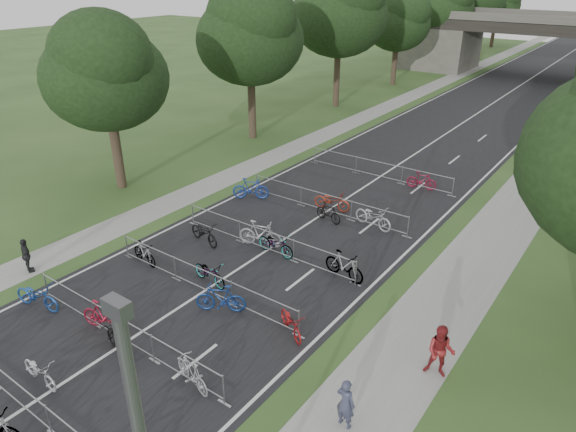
# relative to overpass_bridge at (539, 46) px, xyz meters

# --- Properties ---
(road) EXTENTS (11.00, 140.00, 0.01)m
(road) POSITION_rel_overpass_bridge_xyz_m (0.00, -15.00, -3.53)
(road) COLOR black
(road) RESTS_ON ground
(sidewalk_left) EXTENTS (2.00, 140.00, 0.01)m
(sidewalk_left) POSITION_rel_overpass_bridge_xyz_m (-7.50, -15.00, -3.53)
(sidewalk_left) COLOR gray
(sidewalk_left) RESTS_ON ground
(lane_markings) EXTENTS (0.12, 140.00, 0.00)m
(lane_markings) POSITION_rel_overpass_bridge_xyz_m (0.00, -15.00, -3.53)
(lane_markings) COLOR silver
(lane_markings) RESTS_ON ground
(overpass_bridge) EXTENTS (31.00, 8.00, 7.05)m
(overpass_bridge) POSITION_rel_overpass_bridge_xyz_m (0.00, 0.00, 0.00)
(overpass_bridge) COLOR #4B4A43
(overpass_bridge) RESTS_ON ground
(tree_left_0) EXTENTS (6.72, 6.72, 10.25)m
(tree_left_0) POSITION_rel_overpass_bridge_xyz_m (-11.39, -49.07, 2.96)
(tree_left_0) COLOR #33261C
(tree_left_0) RESTS_ON ground
(tree_left_1) EXTENTS (7.56, 7.56, 11.53)m
(tree_left_1) POSITION_rel_overpass_bridge_xyz_m (-11.39, -37.07, 3.77)
(tree_left_1) COLOR #33261C
(tree_left_1) RESTS_ON ground
(tree_left_2) EXTENTS (8.40, 8.40, 12.81)m
(tree_left_2) POSITION_rel_overpass_bridge_xyz_m (-11.39, -25.07, 4.58)
(tree_left_2) COLOR #33261C
(tree_left_2) RESTS_ON ground
(tree_left_3) EXTENTS (6.72, 6.72, 10.25)m
(tree_left_3) POSITION_rel_overpass_bridge_xyz_m (-11.39, -13.07, 2.96)
(tree_left_3) COLOR #33261C
(tree_left_3) RESTS_ON ground
(tree_left_4) EXTENTS (7.56, 7.56, 11.53)m
(tree_left_4) POSITION_rel_overpass_bridge_xyz_m (-11.39, -1.07, 3.77)
(tree_left_4) COLOR #33261C
(tree_left_4) RESTS_ON ground
(tree_left_6) EXTENTS (6.72, 6.72, 10.25)m
(tree_left_6) POSITION_rel_overpass_bridge_xyz_m (-11.39, 22.93, 2.96)
(tree_left_6) COLOR #33261C
(tree_left_6) RESTS_ON ground
(barrier_row_1) EXTENTS (9.70, 0.08, 1.10)m
(barrier_row_1) POSITION_rel_overpass_bridge_xyz_m (0.00, -61.40, -2.99)
(barrier_row_1) COLOR #999CA0
(barrier_row_1) RESTS_ON ground
(barrier_row_2) EXTENTS (9.70, 0.08, 1.10)m
(barrier_row_2) POSITION_rel_overpass_bridge_xyz_m (0.00, -57.80, -2.99)
(barrier_row_2) COLOR #999CA0
(barrier_row_2) RESTS_ON ground
(barrier_row_3) EXTENTS (9.70, 0.08, 1.10)m
(barrier_row_3) POSITION_rel_overpass_bridge_xyz_m (0.00, -54.00, -2.99)
(barrier_row_3) COLOR #999CA0
(barrier_row_3) RESTS_ON ground
(barrier_row_4) EXTENTS (9.70, 0.08, 1.10)m
(barrier_row_4) POSITION_rel_overpass_bridge_xyz_m (0.00, -50.00, -2.99)
(barrier_row_4) COLOR #999CA0
(barrier_row_4) RESTS_ON ground
(barrier_row_5) EXTENTS (9.70, 0.08, 1.10)m
(barrier_row_5) POSITION_rel_overpass_bridge_xyz_m (0.00, -45.00, -2.99)
(barrier_row_5) COLOR #999CA0
(barrier_row_5) RESTS_ON ground
(barrier_row_6) EXTENTS (9.70, 0.08, 1.10)m
(barrier_row_6) POSITION_rel_overpass_bridge_xyz_m (0.00, -39.00, -2.99)
(barrier_row_6) COLOR #999CA0
(barrier_row_6) RESTS_ON ground
(bike_5) EXTENTS (1.75, 0.63, 0.91)m
(bike_5) POSITION_rel_overpass_bridge_xyz_m (-0.53, -60.48, -3.08)
(bike_5) COLOR #BABBC2
(bike_5) RESTS_ON ground
(bike_8) EXTENTS (2.17, 1.14, 1.09)m
(bike_8) POSITION_rel_overpass_bridge_xyz_m (-4.25, -58.38, -2.99)
(bike_8) COLOR navy
(bike_8) RESTS_ON ground
(bike_9) EXTENTS (2.01, 1.01, 1.17)m
(bike_9) POSITION_rel_overpass_bridge_xyz_m (-1.09, -57.69, -2.95)
(bike_9) COLOR maroon
(bike_9) RESTS_ON ground
(bike_10) EXTENTS (1.96, 1.06, 0.98)m
(bike_10) POSITION_rel_overpass_bridge_xyz_m (0.37, -58.25, -3.04)
(bike_10) COLOR black
(bike_10) RESTS_ON ground
(bike_11) EXTENTS (1.79, 0.88, 1.04)m
(bike_11) POSITION_rel_overpass_bridge_xyz_m (3.33, -57.82, -3.01)
(bike_11) COLOR #A7A6AD
(bike_11) RESTS_ON ground
(bike_12) EXTENTS (1.70, 0.69, 0.99)m
(bike_12) POSITION_rel_overpass_bridge_xyz_m (-3.57, -53.90, -3.04)
(bike_12) COLOR #999CA0
(bike_12) RESTS_ON ground
(bike_13) EXTENTS (1.96, 0.92, 0.99)m
(bike_13) POSITION_rel_overpass_bridge_xyz_m (-0.21, -53.37, -3.04)
(bike_13) COLOR #999CA0
(bike_13) RESTS_ON ground
(bike_14) EXTENTS (1.91, 1.42, 1.14)m
(bike_14) POSITION_rel_overpass_bridge_xyz_m (1.44, -54.50, -2.96)
(bike_14) COLOR navy
(bike_14) RESTS_ON ground
(bike_15) EXTENTS (1.83, 1.46, 0.93)m
(bike_15) POSITION_rel_overpass_bridge_xyz_m (4.30, -54.01, -3.07)
(bike_15) COLOR maroon
(bike_15) RESTS_ON ground
(bike_16) EXTENTS (2.12, 1.11, 1.06)m
(bike_16) POSITION_rel_overpass_bridge_xyz_m (-2.79, -51.04, -3.00)
(bike_16) COLOR black
(bike_16) RESTS_ON ground
(bike_17) EXTENTS (2.17, 1.17, 1.26)m
(bike_17) POSITION_rel_overpass_bridge_xyz_m (-0.49, -49.77, -2.91)
(bike_17) COLOR #9C9BA2
(bike_17) RESTS_ON ground
(bike_18) EXTENTS (2.01, 0.79, 1.04)m
(bike_18) POSITION_rel_overpass_bridge_xyz_m (0.53, -49.94, -3.01)
(bike_18) COLOR #999CA0
(bike_18) RESTS_ON ground
(bike_19) EXTENTS (2.05, 0.86, 1.19)m
(bike_19) POSITION_rel_overpass_bridge_xyz_m (3.98, -49.86, -2.94)
(bike_19) COLOR #999CA0
(bike_19) RESTS_ON ground
(bike_20) EXTENTS (2.00, 1.56, 1.21)m
(bike_20) POSITION_rel_overpass_bridge_xyz_m (-4.30, -45.88, -2.93)
(bike_20) COLOR navy
(bike_20) RESTS_ON ground
(bike_21) EXTENTS (2.08, 0.99, 1.05)m
(bike_21) POSITION_rel_overpass_bridge_xyz_m (0.09, -44.49, -3.01)
(bike_21) COLOR maroon
(bike_21) RESTS_ON ground
(bike_22) EXTENTS (1.69, 0.77, 0.98)m
(bike_22) POSITION_rel_overpass_bridge_xyz_m (0.67, -45.76, -3.04)
(bike_22) COLOR black
(bike_22) RESTS_ON ground
(bike_23) EXTENTS (2.27, 1.16, 1.14)m
(bike_23) POSITION_rel_overpass_bridge_xyz_m (2.78, -45.01, -2.96)
(bike_23) COLOR #ABADB3
(bike_23) RESTS_ON ground
(bike_27) EXTENTS (1.77, 0.75, 1.03)m
(bike_27) POSITION_rel_overpass_bridge_xyz_m (2.77, -39.03, -3.02)
(bike_27) COLOR maroon
(bike_27) RESTS_ON ground
(pedestrian_a) EXTENTS (0.62, 0.43, 1.61)m
(pedestrian_a) POSITION_rel_overpass_bridge_xyz_m (7.84, -56.38, -2.73)
(pedestrian_a) COLOR #34364E
(pedestrian_a) RESTS_ON ground
(pedestrian_b) EXTENTS (1.01, 0.86, 1.82)m
(pedestrian_b) POSITION_rel_overpass_bridge_xyz_m (9.20, -52.95, -2.62)
(pedestrian_b) COLOR maroon
(pedestrian_b) RESTS_ON ground
(pedestrian_c) EXTENTS (0.97, 0.64, 1.53)m
(pedestrian_c) POSITION_rel_overpass_bridge_xyz_m (-6.98, -57.21, -2.77)
(pedestrian_c) COLOR black
(pedestrian_c) RESTS_ON ground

